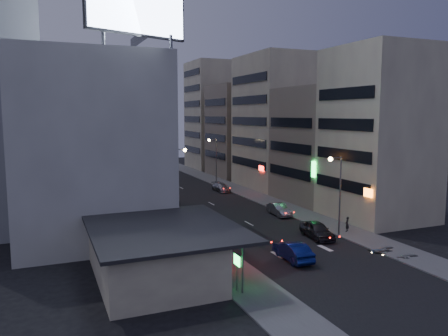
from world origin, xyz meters
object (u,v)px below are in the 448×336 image
parked_car_right_near (317,230)px  scooter_silver_b (389,240)px  road_car_blue (293,251)px  parked_car_right_mid (279,209)px  parked_car_right_far (221,187)px  parked_car_left (169,199)px  road_car_silver (206,220)px  scooter_black_b (388,243)px  scooter_black_a (408,251)px  person (347,224)px  scooter_silver_a (414,247)px  scooter_blue (383,244)px

parked_car_right_near → scooter_silver_b: (4.30, -5.26, -0.08)m
scooter_silver_b → road_car_blue: bearing=82.9°
parked_car_right_mid → parked_car_right_far: 18.18m
parked_car_left → road_car_silver: road_car_silver is taller
parked_car_right_far → scooter_silver_b: bearing=-86.4°
scooter_black_b → parked_car_right_near: bearing=24.0°
scooter_black_a → scooter_black_b: 2.25m
person → scooter_silver_a: (0.56, -8.43, -0.16)m
road_car_silver → scooter_silver_b: road_car_silver is taller
road_car_silver → scooter_black_b: 18.82m
road_car_blue → scooter_black_b: 9.34m
parked_car_right_far → road_car_blue: 33.77m
parked_car_right_near → scooter_blue: size_ratio=2.97×
parked_car_right_mid → scooter_silver_b: bearing=-74.7°
person → scooter_blue: person is taller
road_car_blue → scooter_blue: (8.83, -1.02, -0.17)m
scooter_black_b → road_car_blue: bearing=75.9°
road_car_silver → parked_car_right_mid: bearing=-170.7°
person → scooter_silver_a: person is taller
parked_car_right_near → scooter_black_a: parked_car_right_near is taller
scooter_silver_a → scooter_silver_b: size_ratio=0.99×
parked_car_left → road_car_blue: (3.59, -26.41, 0.07)m
parked_car_right_near → road_car_blue: parked_car_right_near is taller
scooter_silver_a → scooter_black_b: scooter_silver_a is taller
scooter_black_b → scooter_silver_b: 1.05m
parked_car_right_far → scooter_silver_a: size_ratio=2.22×
scooter_blue → scooter_silver_a: bearing=-120.0°
road_car_silver → scooter_blue: size_ratio=3.14×
person → scooter_black_a: person is taller
person → scooter_black_a: size_ratio=0.96×
scooter_blue → parked_car_right_mid: bearing=29.7°
parked_car_right_near → road_car_blue: 7.44m
scooter_black_a → road_car_blue: bearing=93.9°
person → scooter_silver_a: bearing=61.3°
parked_car_right_near → parked_car_left: 23.57m
scooter_black_a → scooter_silver_b: bearing=11.5°
parked_car_right_far → scooter_blue: 34.11m
parked_car_right_far → scooter_black_b: (2.31, -34.27, 0.06)m
scooter_silver_a → parked_car_right_near: bearing=38.8°
parked_car_right_far → scooter_black_b: 34.35m
road_car_blue → parked_car_right_mid: bearing=-112.2°
parked_car_left → scooter_silver_a: (13.99, -29.54, 0.03)m
scooter_black_b → scooter_blue: bearing=57.4°
scooter_blue → scooter_black_b: scooter_black_b is taller
road_car_silver → scooter_silver_b: 18.80m
road_car_blue → scooter_blue: bearing=177.0°
scooter_silver_b → parked_car_right_near: bearing=35.1°
scooter_silver_a → road_car_silver: bearing=47.8°
parked_car_right_near → scooter_silver_a: bearing=-52.7°
parked_car_left → scooter_silver_b: bearing=123.3°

